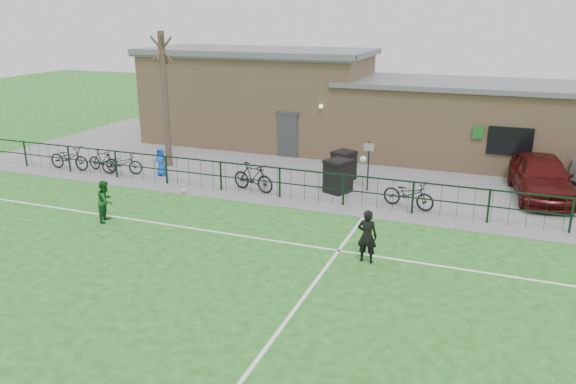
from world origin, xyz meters
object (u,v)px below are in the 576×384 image
(bicycle_d, at_px, (253,177))
(bicycle_c, at_px, (122,163))
(bicycle_e, at_px, (409,194))
(sign_post, at_px, (368,166))
(car_maroon, at_px, (541,176))
(ball_ground, at_px, (184,191))
(wheelie_bin_left, at_px, (344,166))
(outfield_player, at_px, (106,201))
(wheelie_bin_right, at_px, (338,177))
(spectator_child, at_px, (161,162))
(bicycle_a, at_px, (69,158))
(bicycle_b, at_px, (103,160))
(bare_tree, at_px, (165,101))

(bicycle_d, bearing_deg, bicycle_c, 100.91)
(bicycle_c, xyz_separation_m, bicycle_e, (12.38, 0.03, 0.04))
(sign_post, xyz_separation_m, car_maroon, (6.31, 1.57, -0.18))
(ball_ground, bearing_deg, wheelie_bin_left, 36.99)
(bicycle_d, distance_m, outfield_player, 5.77)
(wheelie_bin_right, relative_size, bicycle_c, 0.67)
(spectator_child, bearing_deg, bicycle_a, 179.31)
(wheelie_bin_left, relative_size, wheelie_bin_right, 0.94)
(wheelie_bin_left, distance_m, bicycle_a, 12.24)
(bicycle_b, height_order, spectator_child, spectator_child)
(car_maroon, relative_size, bicycle_e, 2.48)
(spectator_child, relative_size, ball_ground, 5.78)
(bicycle_e, xyz_separation_m, outfield_player, (-9.29, -4.98, 0.18))
(wheelie_bin_right, xyz_separation_m, bicycle_b, (-10.59, -0.79, -0.12))
(car_maroon, bearing_deg, outfield_player, -157.71)
(bicycle_b, height_order, ball_ground, bicycle_b)
(bicycle_c, bearing_deg, spectator_child, -93.90)
(sign_post, distance_m, ball_ground, 7.28)
(bicycle_c, xyz_separation_m, spectator_child, (1.73, 0.40, 0.13))
(sign_post, xyz_separation_m, bicycle_e, (1.85, -1.48, -0.49))
(wheelie_bin_left, xyz_separation_m, wheelie_bin_right, (0.27, -1.76, 0.04))
(wheelie_bin_left, height_order, bicycle_c, wheelie_bin_left)
(sign_post, xyz_separation_m, bicycle_b, (-11.62, -1.41, -0.51))
(ball_ground, bearing_deg, bicycle_b, 163.68)
(bare_tree, bearing_deg, sign_post, -2.73)
(sign_post, bearing_deg, bicycle_a, -172.52)
(wheelie_bin_left, relative_size, bicycle_c, 0.63)
(outfield_player, bearing_deg, sign_post, -63.95)
(outfield_player, bearing_deg, wheelie_bin_left, -53.88)
(car_maroon, bearing_deg, bicycle_d, -170.69)
(wheelie_bin_left, height_order, sign_post, sign_post)
(bicycle_a, height_order, bicycle_c, bicycle_a)
(sign_post, xyz_separation_m, bicycle_d, (-4.18, -1.69, -0.43))
(outfield_player, bearing_deg, bicycle_b, 24.75)
(bare_tree, xyz_separation_m, bicycle_a, (-3.79, -2.18, -2.45))
(wheelie_bin_right, relative_size, car_maroon, 0.25)
(bicycle_e, height_order, spectator_child, spectator_child)
(bicycle_c, bearing_deg, outfield_player, -164.92)
(wheelie_bin_right, height_order, bicycle_e, wheelie_bin_right)
(wheelie_bin_left, height_order, outfield_player, outfield_player)
(sign_post, bearing_deg, car_maroon, 13.98)
(bicycle_c, height_order, ball_ground, bicycle_c)
(bare_tree, bearing_deg, spectator_child, -68.47)
(bicycle_e, bearing_deg, bare_tree, 94.51)
(bicycle_e, bearing_deg, bicycle_d, 106.27)
(bare_tree, xyz_separation_m, sign_post, (9.41, -0.45, -1.98))
(wheelie_bin_right, height_order, car_maroon, car_maroon)
(bare_tree, distance_m, car_maroon, 15.91)
(bicycle_a, distance_m, bicycle_d, 9.02)
(wheelie_bin_right, distance_m, sign_post, 1.27)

